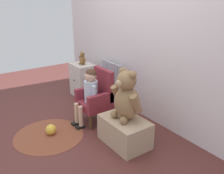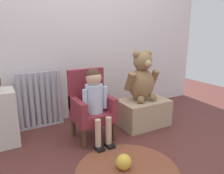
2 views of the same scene
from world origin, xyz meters
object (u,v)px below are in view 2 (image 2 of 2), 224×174
Objects in this scene: child_armchair at (91,105)px; low_bench at (143,112)px; large_teddy_bear at (142,79)px; floor_rug at (127,170)px; radiator at (40,100)px; child_figure at (95,95)px; toy_ball at (124,162)px.

low_bench is (0.64, -0.04, -0.18)m from child_armchair.
large_teddy_bear is 1.07m from floor_rug.
child_armchair is at bearing 90.06° from floor_rug.
radiator is 1.18m from low_bench.
low_bench is at bearing 6.16° from child_figure.
radiator is 1.17m from large_teddy_bear.
radiator is 1.23m from toy_ball.
child_armchair is at bearing 179.02° from large_teddy_bear.
low_bench is at bearing 45.08° from floor_rug.
child_armchair is 1.25× the size of low_bench.
radiator reaches higher than floor_rug.
toy_ball is at bearing -137.10° from low_bench.
toy_ball reaches higher than floor_rug.
child_armchair reaches higher than low_bench.
child_armchair is at bearing 88.83° from toy_ball.
child_armchair reaches higher than toy_ball.
radiator is at bearing 152.73° from low_bench.
child_armchair is at bearing 90.00° from child_figure.
child_figure reaches higher than low_bench.
radiator is 0.87× the size of child_figure.
large_teddy_bear is at bearing 47.01° from floor_rug.
radiator is at bearing 108.50° from toy_ball.
toy_ball is at bearing -91.41° from child_figure.
large_teddy_bear is at bearing 8.95° from child_figure.
child_figure reaches higher than floor_rug.
floor_rug is (-0.63, -0.67, -0.55)m from large_teddy_bear.
floor_rug is at bearing -89.94° from child_armchair.
radiator reaches higher than toy_ball.
child_armchair is 0.67m from low_bench.
child_figure is 0.72m from low_bench.
large_teddy_bear reaches higher than floor_rug.
radiator is 0.63m from child_armchair.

